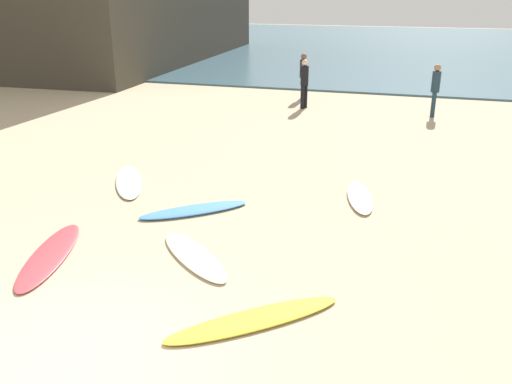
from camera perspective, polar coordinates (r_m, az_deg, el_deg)
ground_plane at (r=6.93m, az=-19.35°, el=-16.90°), size 120.00×120.00×0.00m
ocean_water at (r=42.79m, az=12.41°, el=14.93°), size 120.00×40.00×0.08m
surfboard_0 at (r=10.59m, az=-6.56°, el=-1.89°), size 2.01×1.77×0.08m
surfboard_1 at (r=8.84m, az=-6.54°, el=-6.76°), size 1.86×1.74×0.07m
surfboard_2 at (r=9.44m, az=-20.96°, el=-6.24°), size 1.24×2.46×0.07m
surfboard_3 at (r=12.39m, az=-13.28°, el=1.08°), size 1.65×2.26×0.08m
surfboard_4 at (r=11.37m, az=10.90°, el=-0.50°), size 0.89×1.98×0.09m
surfboard_5 at (r=7.26m, az=-0.17°, el=-13.33°), size 2.19×2.00×0.07m
beachgoer_near at (r=21.44m, az=5.02°, el=12.35°), size 0.33×0.34×1.73m
beachgoer_mid at (r=19.68m, az=5.14°, el=11.58°), size 0.36×0.36×1.73m
beachgoer_far at (r=19.23m, az=18.42°, el=10.42°), size 0.28×0.34×1.74m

